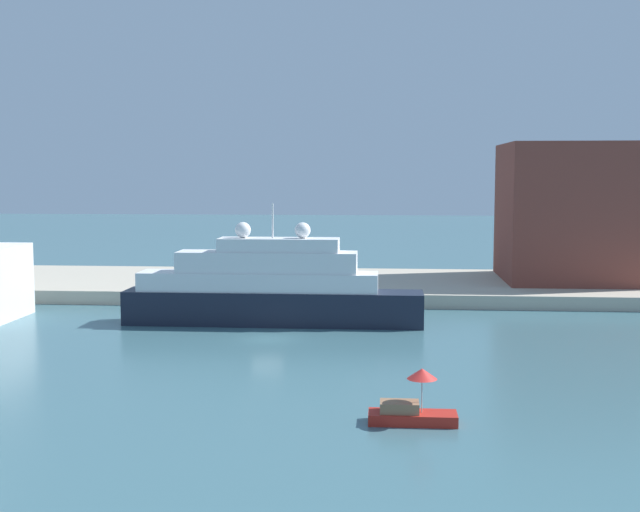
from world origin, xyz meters
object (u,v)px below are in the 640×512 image
object	(u,v)px
parked_car	(195,276)
person_figure	(241,276)
large_yacht	(269,289)
work_barge	(7,307)
harbor_building	(571,212)
mooring_bollard	(344,289)
small_motorboat	(412,407)

from	to	relation	value
parked_car	person_figure	size ratio (longest dim) A/B	2.28
large_yacht	person_figure	size ratio (longest dim) A/B	15.18
work_barge	harbor_building	bearing A→B (deg)	16.73
work_barge	mooring_bollard	world-z (taller)	mooring_bollard
small_motorboat	person_figure	xyz separation A→B (m)	(-17.27, 44.74, 1.33)
work_barge	parked_car	xyz separation A→B (m)	(15.88, 12.66, 1.70)
small_motorboat	harbor_building	world-z (taller)	harbor_building
harbor_building	parked_car	bearing A→B (deg)	-173.52
mooring_bollard	work_barge	bearing A→B (deg)	-171.27
large_yacht	harbor_building	xyz separation A→B (m)	(31.20, 22.77, 5.97)
work_barge	harbor_building	xyz separation A→B (m)	(58.03, 17.45, 8.78)
large_yacht	person_figure	bearing A→B (deg)	108.60
small_motorboat	person_figure	distance (m)	47.98
harbor_building	parked_car	xyz separation A→B (m)	(-42.15, -4.79, -7.08)
work_barge	small_motorboat	bearing A→B (deg)	-41.25
parked_car	small_motorboat	bearing A→B (deg)	-63.93
harbor_building	small_motorboat	bearing A→B (deg)	-110.66
small_motorboat	mooring_bollard	world-z (taller)	small_motorboat
parked_car	mooring_bollard	bearing A→B (deg)	-23.93
work_barge	person_figure	size ratio (longest dim) A/B	2.30
large_yacht	small_motorboat	size ratio (longest dim) A/B	5.58
large_yacht	mooring_bollard	world-z (taller)	large_yacht
parked_car	mooring_bollard	size ratio (longest dim) A/B	4.94
large_yacht	harbor_building	size ratio (longest dim) A/B	1.73
work_barge	harbor_building	distance (m)	61.23
small_motorboat	person_figure	bearing A→B (deg)	111.11
person_figure	work_barge	bearing A→B (deg)	-153.14
harbor_building	person_figure	distance (m)	37.86
harbor_building	person_figure	bearing A→B (deg)	-169.77
large_yacht	work_barge	xyz separation A→B (m)	(-26.83, 5.33, -2.81)
small_motorboat	mooring_bollard	distance (m)	39.40
harbor_building	work_barge	bearing A→B (deg)	-163.27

